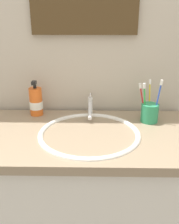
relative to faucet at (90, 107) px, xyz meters
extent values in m
cube|color=beige|center=(-0.03, 0.12, 0.27)|extent=(2.21, 0.04, 2.40)
cube|color=silver|center=(-0.03, -0.19, -0.51)|extent=(0.97, 0.51, 0.85)
cube|color=gray|center=(-0.03, -0.19, -0.06)|extent=(1.01, 0.54, 0.04)
ellipsoid|color=white|center=(0.00, -0.21, -0.10)|extent=(0.39, 0.39, 0.10)
torus|color=white|center=(0.00, -0.21, -0.05)|extent=(0.44, 0.44, 0.02)
cylinder|color=#595B60|center=(0.00, -0.21, -0.14)|extent=(0.03, 0.03, 0.01)
cylinder|color=silver|center=(0.00, 0.02, 0.00)|extent=(0.02, 0.02, 0.09)
cylinder|color=silver|center=(0.00, -0.03, 0.00)|extent=(0.02, 0.12, 0.06)
cylinder|color=silver|center=(0.00, 0.04, 0.05)|extent=(0.01, 0.05, 0.01)
cylinder|color=#2D9966|center=(0.29, -0.07, 0.00)|extent=(0.08, 0.08, 0.09)
cylinder|color=yellow|center=(0.29, -0.02, 0.05)|extent=(0.01, 0.05, 0.17)
cube|color=white|center=(0.29, 0.00, 0.13)|extent=(0.01, 0.02, 0.03)
cylinder|color=red|center=(0.25, -0.05, 0.04)|extent=(0.04, 0.02, 0.17)
cube|color=white|center=(0.23, -0.05, 0.13)|extent=(0.02, 0.01, 0.03)
cylinder|color=blue|center=(0.31, -0.08, 0.06)|extent=(0.03, 0.02, 0.19)
cube|color=white|center=(0.32, -0.08, 0.15)|extent=(0.02, 0.01, 0.03)
cylinder|color=green|center=(0.26, -0.07, 0.05)|extent=(0.03, 0.02, 0.18)
cube|color=white|center=(0.25, -0.07, 0.13)|extent=(0.02, 0.01, 0.03)
cylinder|color=orange|center=(-0.28, 0.02, 0.02)|extent=(0.06, 0.06, 0.14)
cylinder|color=black|center=(-0.28, 0.02, 0.10)|extent=(0.02, 0.02, 0.02)
cube|color=black|center=(-0.28, 0.00, 0.12)|extent=(0.02, 0.04, 0.02)
cylinder|color=white|center=(-0.28, 0.02, 0.01)|extent=(0.07, 0.07, 0.04)
camera|label=1|loc=(0.02, -1.18, 0.44)|focal=40.09mm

